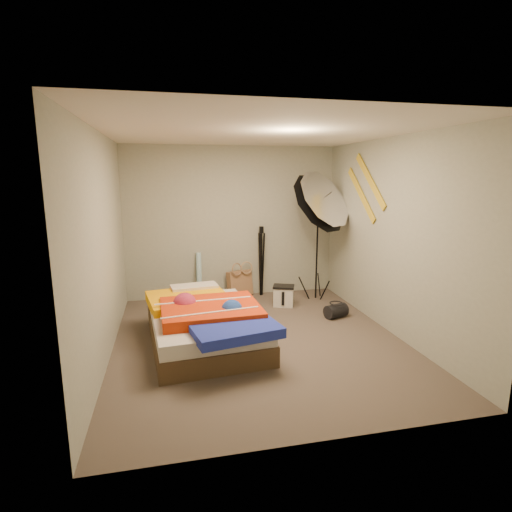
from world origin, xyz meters
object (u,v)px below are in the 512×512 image
object	(u,v)px
wrapping_roll	(199,276)
bed	(205,322)
duffel_bag	(336,311)
photo_umbrella	(318,204)
camera_case	(284,297)
camera_tripod	(261,256)
tote_bag	(240,283)

from	to	relation	value
wrapping_roll	bed	xyz separation A→B (m)	(-0.07, -1.84, -0.12)
duffel_bag	photo_umbrella	distance (m)	1.67
camera_case	duffel_bag	distance (m)	0.90
duffel_bag	bed	size ratio (longest dim) A/B	0.16
wrapping_roll	duffel_bag	distance (m)	2.31
photo_umbrella	camera_tripod	bearing A→B (deg)	144.15
camera_case	photo_umbrella	bearing A→B (deg)	29.85
duffel_bag	photo_umbrella	xyz separation A→B (m)	(-0.03, 0.76, 1.49)
photo_umbrella	camera_case	bearing A→B (deg)	-170.99
camera_case	duffel_bag	size ratio (longest dim) A/B	0.93
wrapping_roll	tote_bag	bearing A→B (deg)	0.00
duffel_bag	tote_bag	bearing A→B (deg)	111.31
tote_bag	duffel_bag	world-z (taller)	tote_bag
bed	duffel_bag	bearing A→B (deg)	14.33
wrapping_roll	duffel_bag	size ratio (longest dim) A/B	2.38
camera_case	bed	world-z (taller)	bed
photo_umbrella	tote_bag	bearing A→B (deg)	152.79
photo_umbrella	camera_tripod	size ratio (longest dim) A/B	1.86
duffel_bag	photo_umbrella	size ratio (longest dim) A/B	0.15
camera_case	photo_umbrella	xyz separation A→B (m)	(0.57, 0.09, 1.43)
bed	camera_tripod	xyz separation A→B (m)	(1.12, 1.82, 0.41)
wrapping_roll	camera_case	size ratio (longest dim) A/B	2.55
camera_case	bed	bearing A→B (deg)	-118.00
camera_tripod	photo_umbrella	bearing A→B (deg)	-35.85
tote_bag	camera_tripod	distance (m)	0.59
tote_bag	photo_umbrella	world-z (taller)	photo_umbrella
bed	camera_tripod	distance (m)	2.18
tote_bag	photo_umbrella	xyz separation A→B (m)	(1.14, -0.59, 1.37)
duffel_bag	camera_tripod	bearing A→B (deg)	101.62
duffel_bag	camera_tripod	xyz separation A→B (m)	(-0.80, 1.32, 0.58)
wrapping_roll	camera_case	xyz separation A→B (m)	(1.26, -0.68, -0.23)
tote_bag	wrapping_roll	size ratio (longest dim) A/B	0.57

